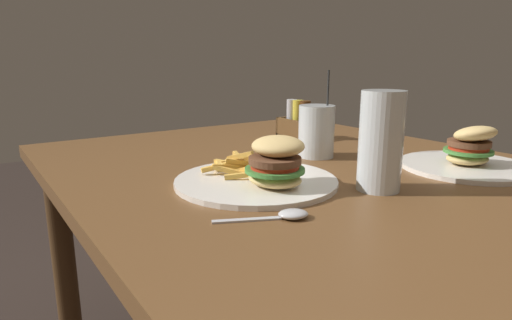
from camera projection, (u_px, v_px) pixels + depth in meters
dining_table at (338, 216)px, 0.90m from camera, size 1.46×1.01×0.74m
meal_plate_near at (263, 172)px, 0.80m from camera, size 0.31×0.31×0.10m
beer_glass at (381, 143)px, 0.77m from camera, size 0.08×0.08×0.18m
juice_glass at (316, 133)px, 1.04m from camera, size 0.09×0.09×0.21m
spoon at (287, 215)px, 0.64m from camera, size 0.08×0.14×0.01m
meal_plate_far at (468, 157)px, 0.93m from camera, size 0.28×0.28×0.10m
condiment_caddy at (298, 124)px, 1.29m from camera, size 0.12×0.08×0.11m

